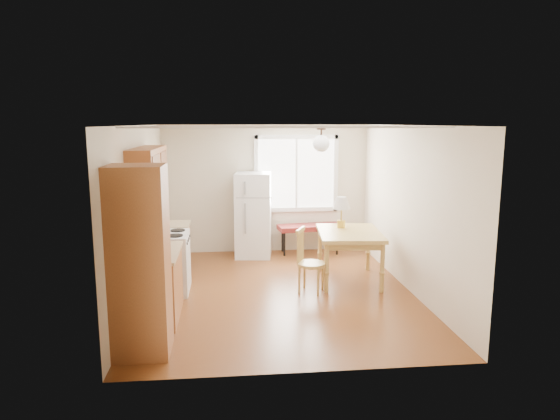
{
  "coord_description": "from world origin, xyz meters",
  "views": [
    {
      "loc": [
        -0.72,
        -7.22,
        2.54
      ],
      "look_at": [
        0.09,
        0.65,
        1.15
      ],
      "focal_mm": 32.0,
      "sensor_mm": 36.0,
      "label": 1
    }
  ],
  "objects": [
    {
      "name": "coffee_maker",
      "position": [
        -1.72,
        -1.16,
        1.03
      ],
      "size": [
        0.2,
        0.25,
        0.35
      ],
      "rotation": [
        0.0,
        0.0,
        -0.13
      ],
      "color": "black",
      "rests_on": "kitchen_run"
    },
    {
      "name": "room_shell",
      "position": [
        0.0,
        0.0,
        1.25
      ],
      "size": [
        4.6,
        5.6,
        2.62
      ],
      "color": "#502610",
      "rests_on": "ground"
    },
    {
      "name": "pendant_light",
      "position": [
        0.7,
        0.4,
        2.24
      ],
      "size": [
        0.26,
        0.26,
        0.4
      ],
      "color": "#301F15",
      "rests_on": "room_shell"
    },
    {
      "name": "bench",
      "position": [
        0.83,
        2.22,
        0.5
      ],
      "size": [
        1.28,
        0.6,
        0.57
      ],
      "rotation": [
        0.0,
        0.0,
        0.13
      ],
      "color": "#5C1615",
      "rests_on": "ground"
    },
    {
      "name": "kitchen_run",
      "position": [
        -1.72,
        -0.63,
        0.84
      ],
      "size": [
        0.65,
        3.4,
        2.2
      ],
      "color": "brown",
      "rests_on": "ground"
    },
    {
      "name": "refrigerator",
      "position": [
        -0.27,
        2.12,
        0.8
      ],
      "size": [
        0.74,
        0.74,
        1.61
      ],
      "rotation": [
        0.0,
        0.0,
        -0.12
      ],
      "color": "white",
      "rests_on": "ground"
    },
    {
      "name": "dining_table",
      "position": [
        1.19,
        0.44,
        0.71
      ],
      "size": [
        1.1,
        1.39,
        0.82
      ],
      "rotation": [
        0.0,
        0.0,
        -0.1
      ],
      "color": "#AA8841",
      "rests_on": "ground"
    },
    {
      "name": "kettle",
      "position": [
        -1.8,
        -0.4,
        1.01
      ],
      "size": [
        0.13,
        0.13,
        0.26
      ],
      "color": "red",
      "rests_on": "kitchen_run"
    },
    {
      "name": "table_lamp",
      "position": [
        1.12,
        0.76,
        1.19
      ],
      "size": [
        0.3,
        0.3,
        0.52
      ],
      "rotation": [
        0.0,
        0.0,
        -0.37
      ],
      "color": "gold",
      "rests_on": "dining_table"
    },
    {
      "name": "window_unit",
      "position": [
        0.6,
        2.47,
        1.55
      ],
      "size": [
        1.64,
        0.05,
        1.51
      ],
      "color": "white",
      "rests_on": "room_shell"
    },
    {
      "name": "chair",
      "position": [
        0.41,
        -0.01,
        0.55
      ],
      "size": [
        0.48,
        0.47,
        0.97
      ],
      "rotation": [
        0.0,
        0.0,
        -0.42
      ],
      "color": "#AA8841",
      "rests_on": "ground"
    }
  ]
}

